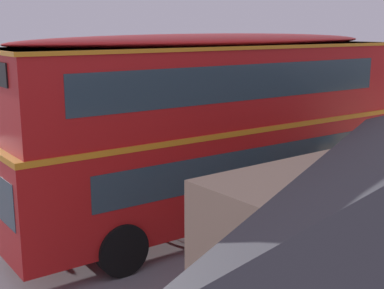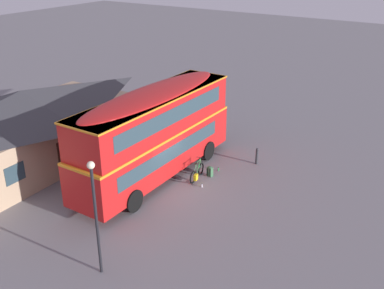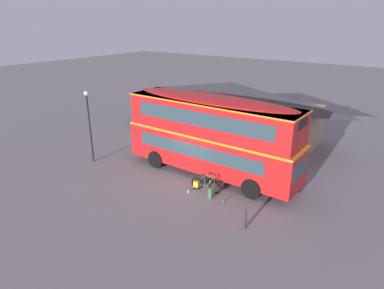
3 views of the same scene
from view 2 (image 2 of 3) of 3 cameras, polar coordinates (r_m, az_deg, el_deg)
The scene contains 9 objects.
ground_plane at distance 23.46m, azimuth -3.47°, elevation -5.14°, with size 120.00×120.00×0.00m, color slate.
double_decker_bus at distance 23.22m, azimuth -4.69°, elevation 1.75°, with size 10.70×2.71×4.79m.
touring_bicycle at distance 23.81m, azimuth 0.62°, elevation -3.61°, with size 1.74×0.62×1.04m.
backpack_on_ground at distance 24.19m, azimuth 2.28°, elevation -3.38°, with size 0.31×0.32×0.56m.
water_bottle_clear_plastic at distance 23.19m, azimuth 1.26°, elevation -5.21°, with size 0.08×0.08×0.21m.
water_bottle_green_metal at distance 24.84m, azimuth 3.35°, elevation -3.13°, with size 0.07×0.07×0.21m.
pub_building at distance 26.40m, azimuth -20.17°, elevation 2.06°, with size 13.35×6.41×4.30m.
street_lamp at distance 16.52m, azimuth -12.15°, elevation -7.69°, with size 0.28×0.28×4.67m.
kerb_bollard at distance 25.66m, azimuth 8.20°, elevation -1.42°, with size 0.16×0.16×0.97m.
Camera 2 is at (-16.43, -12.25, 11.41)m, focal length 42.23 mm.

